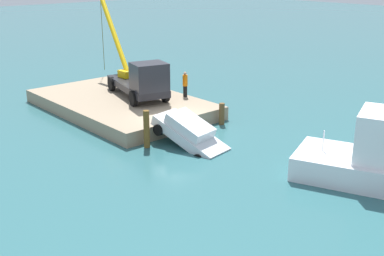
# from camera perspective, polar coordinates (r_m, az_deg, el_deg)

# --- Properties ---
(ground) EXTENTS (200.00, 200.00, 0.00)m
(ground) POSITION_cam_1_polar(r_m,az_deg,el_deg) (28.80, -1.92, -0.33)
(ground) COLOR #2D6066
(dock) EXTENTS (12.81, 7.82, 0.86)m
(dock) POSITION_cam_1_polar(r_m,az_deg,el_deg) (33.19, -8.41, 2.84)
(dock) COLOR gray
(dock) RESTS_ON ground
(crane_truck) EXTENTS (11.26, 4.29, 6.56)m
(crane_truck) POSITION_cam_1_polar(r_m,az_deg,el_deg) (32.57, -6.20, 5.94)
(crane_truck) COLOR black
(crane_truck) RESTS_ON dock
(dock_worker) EXTENTS (0.34, 0.34, 1.73)m
(dock_worker) POSITION_cam_1_polar(r_m,az_deg,el_deg) (32.85, -0.82, 5.23)
(dock_worker) COLOR black
(dock_worker) RESTS_ON dock
(salvaged_car) EXTENTS (4.45, 2.60, 2.47)m
(salvaged_car) POSITION_cam_1_polar(r_m,az_deg,el_deg) (26.20, -0.22, -0.58)
(salvaged_car) COLOR silver
(salvaged_car) RESTS_ON ground
(piling_near) EXTENTS (0.33, 0.33, 2.08)m
(piling_near) POSITION_cam_1_polar(r_m,az_deg,el_deg) (25.95, -5.41, -0.14)
(piling_near) COLOR brown
(piling_near) RESTS_ON ground
(piling_mid) EXTENTS (0.35, 0.35, 1.50)m
(piling_mid) POSITION_cam_1_polar(r_m,az_deg,el_deg) (28.05, -0.77, 0.77)
(piling_mid) COLOR brown
(piling_mid) RESTS_ON ground
(piling_far) EXTENTS (0.34, 0.34, 1.36)m
(piling_far) POSITION_cam_1_polar(r_m,az_deg,el_deg) (29.80, 3.54, 1.68)
(piling_far) COLOR brown
(piling_far) RESTS_ON ground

